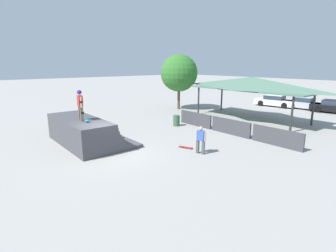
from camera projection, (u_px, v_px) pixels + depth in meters
ground_plane at (110, 154)px, 14.16m from camera, size 160.00×160.00×0.00m
quarter_pipe_ramp at (85, 132)px, 15.83m from camera, size 5.75×3.60×1.60m
skater_on_deck at (80, 103)px, 14.76m from camera, size 0.75×0.28×1.73m
skateboard_on_deck at (86, 120)px, 14.69m from camera, size 0.86×0.36×0.09m
bystander_walking at (201, 139)px, 14.04m from camera, size 0.60×0.32×1.52m
skateboard_on_ground at (186, 147)px, 15.11m from camera, size 0.87×0.50×0.09m
barrier_fence at (230, 127)px, 18.01m from camera, size 9.94×0.12×1.05m
pavilion_shelter at (251, 83)px, 22.38m from camera, size 10.67×4.06×3.67m
tree_beside_pavilion at (179, 73)px, 27.41m from camera, size 3.88×3.88×5.76m
trash_bin at (176, 121)px, 20.49m from camera, size 0.52×0.52×0.85m
parked_car_white at (275, 101)px, 29.89m from camera, size 4.55×2.30×1.27m
parked_car_silver at (304, 103)px, 28.13m from camera, size 4.06×1.70×1.27m
parked_car_black at (334, 107)px, 25.86m from camera, size 4.37×2.24×1.27m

